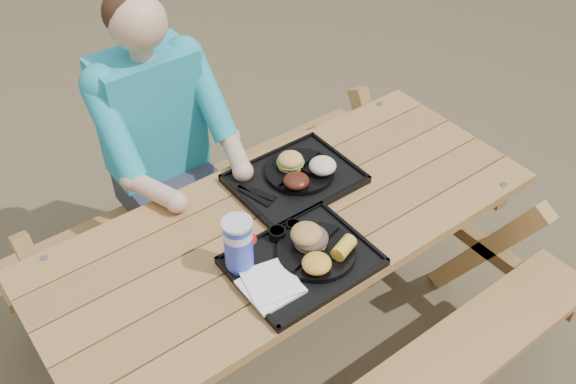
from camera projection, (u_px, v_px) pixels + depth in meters
ground at (288, 346)px, 2.74m from camera, size 60.00×60.00×0.00m
picnic_table at (288, 289)px, 2.49m from camera, size 1.80×1.49×0.75m
tray_near at (302, 262)px, 2.08m from camera, size 0.45×0.35×0.02m
tray_far at (295, 180)px, 2.39m from camera, size 0.45×0.35×0.02m
plate_near at (316, 252)px, 2.09m from camera, size 0.26×0.26×0.02m
plate_far at (300, 171)px, 2.39m from camera, size 0.26×0.26×0.02m
napkin_stack at (271, 286)px, 1.98m from camera, size 0.17×0.17×0.02m
soda_cup at (239, 246)px, 1.99m from camera, size 0.09×0.09×0.18m
condiment_bbq at (277, 234)px, 2.14m from camera, size 0.06×0.06×0.03m
condiment_mustard at (293, 226)px, 2.17m from camera, size 0.05×0.05×0.03m
sandwich at (311, 231)px, 2.06m from camera, size 0.11×0.11×0.11m
mac_cheese at (317, 263)px, 2.00m from camera, size 0.09×0.09×0.05m
corn_cob at (344, 248)px, 2.05m from camera, size 0.11×0.11×0.05m
cutlery_far at (257, 192)px, 2.32m from camera, size 0.09×0.15×0.01m
burger at (290, 157)px, 2.37m from camera, size 0.10×0.10×0.09m
baked_beans at (296, 181)px, 2.30m from camera, size 0.09×0.09×0.04m
potato_salad at (323, 166)px, 2.36m from camera, size 0.10×0.10×0.06m
diner at (160, 161)px, 2.66m from camera, size 0.48×0.84×1.28m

